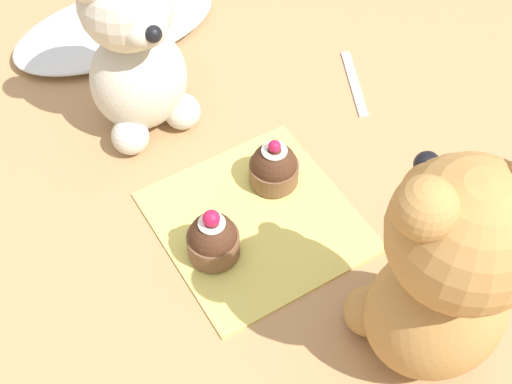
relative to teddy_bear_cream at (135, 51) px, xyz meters
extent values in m
plane|color=tan|center=(0.04, -0.21, -0.12)|extent=(4.00, 4.00, 0.00)
cube|color=#E0D166|center=(0.04, -0.21, -0.11)|extent=(0.21, 0.22, 0.01)
ellipsoid|color=silver|center=(0.04, 0.17, -0.10)|extent=(0.30, 0.16, 0.03)
ellipsoid|color=beige|center=(0.00, 0.00, -0.05)|extent=(0.13, 0.11, 0.14)
sphere|color=beige|center=(0.00, 0.00, 0.06)|extent=(0.11, 0.11, 0.11)
ellipsoid|color=beige|center=(0.00, -0.04, 0.06)|extent=(0.05, 0.05, 0.04)
sphere|color=black|center=(0.00, -0.06, 0.06)|extent=(0.02, 0.02, 0.02)
sphere|color=beige|center=(-0.04, -0.04, -0.09)|extent=(0.05, 0.05, 0.05)
sphere|color=beige|center=(0.04, -0.03, -0.09)|extent=(0.05, 0.05, 0.05)
ellipsoid|color=#B78447|center=(0.10, -0.43, -0.04)|extent=(0.16, 0.15, 0.15)
sphere|color=#B78447|center=(0.10, -0.43, 0.09)|extent=(0.13, 0.13, 0.13)
ellipsoid|color=#B78447|center=(0.11, -0.38, 0.08)|extent=(0.08, 0.07, 0.05)
sphere|color=black|center=(0.12, -0.36, 0.09)|extent=(0.02, 0.02, 0.02)
sphere|color=#B78447|center=(0.05, -0.42, 0.14)|extent=(0.05, 0.05, 0.05)
sphere|color=#B78447|center=(0.15, -0.40, -0.09)|extent=(0.05, 0.05, 0.05)
sphere|color=#B78447|center=(0.07, -0.38, -0.09)|extent=(0.05, 0.05, 0.05)
cylinder|color=brown|center=(0.08, -0.17, -0.10)|extent=(0.06, 0.06, 0.03)
sphere|color=#472819|center=(0.08, -0.17, -0.08)|extent=(0.05, 0.05, 0.05)
cylinder|color=white|center=(0.08, -0.17, -0.06)|extent=(0.03, 0.03, 0.00)
sphere|color=#B71947|center=(0.08, -0.17, -0.05)|extent=(0.01, 0.01, 0.01)
cylinder|color=brown|center=(-0.03, -0.23, -0.09)|extent=(0.06, 0.06, 0.03)
sphere|color=#472819|center=(-0.03, -0.23, -0.08)|extent=(0.05, 0.05, 0.05)
cylinder|color=white|center=(-0.03, -0.23, -0.06)|extent=(0.03, 0.03, 0.00)
sphere|color=#B71947|center=(-0.03, -0.23, -0.05)|extent=(0.02, 0.02, 0.02)
cube|color=silver|center=(0.27, -0.08, -0.11)|extent=(0.06, 0.12, 0.01)
camera|label=1|loc=(-0.21, -0.62, 0.55)|focal=50.00mm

